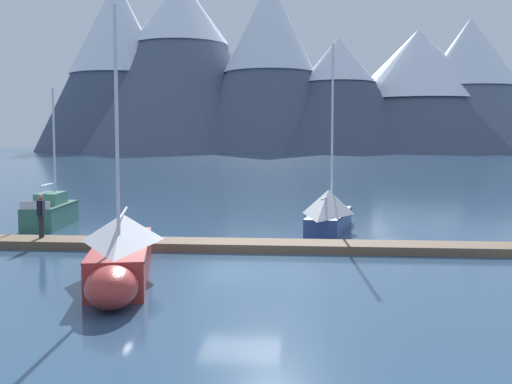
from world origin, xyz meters
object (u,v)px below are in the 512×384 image
(sailboat_second_berth, at_px, (121,250))
(sailboat_mid_dock_port, at_px, (330,210))
(sailboat_nearest_berth, at_px, (54,212))
(person_on_dock, at_px, (41,213))

(sailboat_second_berth, bearing_deg, sailboat_mid_dock_port, 58.96)
(sailboat_nearest_berth, distance_m, sailboat_mid_dock_port, 13.28)
(sailboat_nearest_berth, relative_size, sailboat_mid_dock_port, 0.78)
(sailboat_nearest_berth, height_order, sailboat_second_berth, sailboat_second_berth)
(sailboat_nearest_berth, xyz_separation_m, person_on_dock, (1.87, -5.75, 0.60))
(sailboat_second_berth, relative_size, sailboat_mid_dock_port, 0.93)
(sailboat_mid_dock_port, bearing_deg, sailboat_nearest_berth, 177.32)
(sailboat_nearest_berth, relative_size, sailboat_second_berth, 0.84)
(sailboat_nearest_berth, distance_m, person_on_dock, 6.08)
(sailboat_nearest_berth, xyz_separation_m, sailboat_second_berth, (6.76, -11.41, 0.22))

